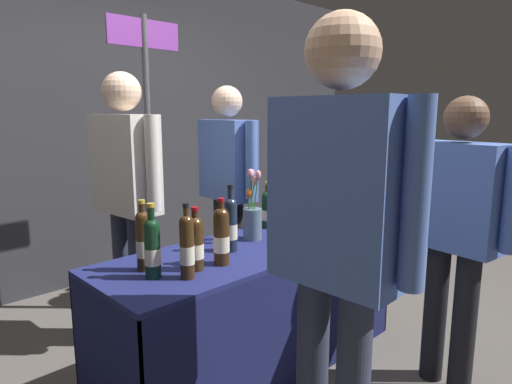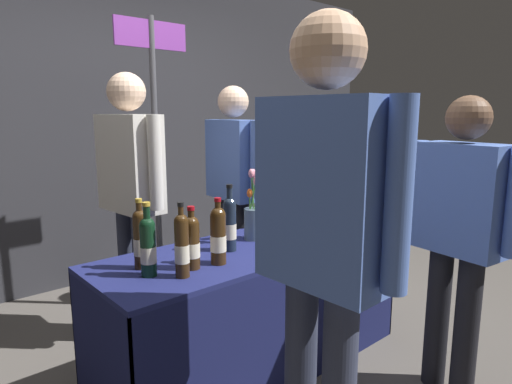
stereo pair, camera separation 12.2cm
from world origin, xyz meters
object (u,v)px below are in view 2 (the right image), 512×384
tasting_table (256,283)px  booth_signpost (155,132)px  wine_glass_near_vendor (220,226)px  taster_foreground_right (460,223)px  display_bottle_0 (218,235)px  wine_glass_mid (315,202)px  flower_vase (253,219)px  featured_wine_bottle (192,242)px  vendor_presenter (131,182)px

tasting_table → booth_signpost: (-0.01, 1.08, 0.82)m
wine_glass_near_vendor → booth_signpost: bearing=83.0°
taster_foreground_right → display_bottle_0: bearing=59.7°
wine_glass_near_vendor → taster_foreground_right: (0.73, -1.01, 0.09)m
display_bottle_0 → wine_glass_near_vendor: display_bottle_0 is taller
wine_glass_near_vendor → wine_glass_mid: wine_glass_mid is taller
flower_vase → tasting_table: bearing=-123.6°
featured_wine_bottle → display_bottle_0: display_bottle_0 is taller
display_bottle_0 → taster_foreground_right: 1.20m
vendor_presenter → display_bottle_0: bearing=-4.4°
display_bottle_0 → flower_vase: flower_vase is taller
featured_wine_bottle → display_bottle_0: 0.14m
featured_wine_bottle → taster_foreground_right: (1.09, -0.76, 0.05)m
wine_glass_near_vendor → flower_vase: size_ratio=0.34×
display_bottle_0 → tasting_table: bearing=18.2°
flower_vase → booth_signpost: 1.09m
wine_glass_near_vendor → booth_signpost: 1.04m
vendor_presenter → flower_vase: bearing=25.9°
featured_wine_bottle → taster_foreground_right: bearing=-35.1°
taster_foreground_right → booth_signpost: (-0.62, 1.93, 0.40)m
wine_glass_near_vendor → taster_foreground_right: bearing=-54.1°
featured_wine_bottle → vendor_presenter: size_ratio=0.18×
flower_vase → vendor_presenter: size_ratio=0.24×
tasting_table → featured_wine_bottle: featured_wine_bottle is taller
wine_glass_mid → booth_signpost: bearing=132.2°
taster_foreground_right → wine_glass_mid: bearing=-0.2°
featured_wine_bottle → tasting_table: bearing=10.3°
featured_wine_bottle → flower_vase: bearing=18.4°
display_bottle_0 → wine_glass_mid: display_bottle_0 is taller
wine_glass_near_vendor → tasting_table: bearing=-52.2°
wine_glass_near_vendor → flower_vase: 0.20m
taster_foreground_right → booth_signpost: booth_signpost is taller
featured_wine_bottle → vendor_presenter: (0.12, 0.87, 0.17)m
vendor_presenter → booth_signpost: (0.34, 0.29, 0.29)m
tasting_table → taster_foreground_right: taster_foreground_right is taller
wine_glass_near_vendor → featured_wine_bottle: bearing=-144.8°
display_bottle_0 → taster_foreground_right: taster_foreground_right is taller
featured_wine_bottle → booth_signpost: (0.46, 1.16, 0.46)m
wine_glass_near_vendor → wine_glass_mid: (0.88, 0.07, 0.01)m
tasting_table → featured_wine_bottle: (-0.48, -0.09, 0.36)m
wine_glass_near_vendor → display_bottle_0: bearing=-128.4°
tasting_table → flower_vase: bearing=56.4°
tasting_table → display_bottle_0: bearing=-161.8°
vendor_presenter → taster_foreground_right: 1.90m
display_bottle_0 → wine_glass_near_vendor: bearing=51.6°
booth_signpost → flower_vase: bearing=-85.6°
vendor_presenter → booth_signpost: booth_signpost is taller
tasting_table → wine_glass_mid: 0.86m
vendor_presenter → wine_glass_mid: bearing=58.2°
display_bottle_0 → vendor_presenter: vendor_presenter is taller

